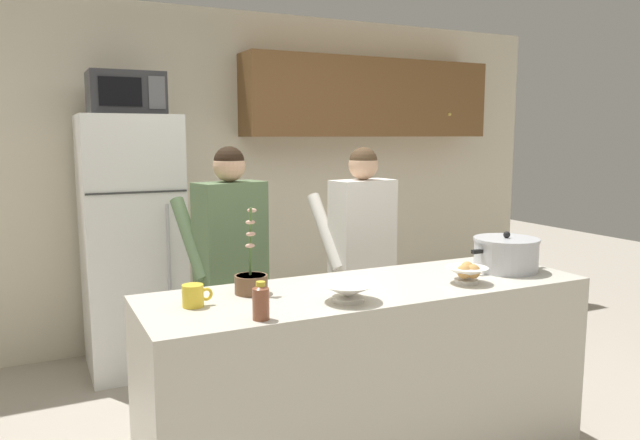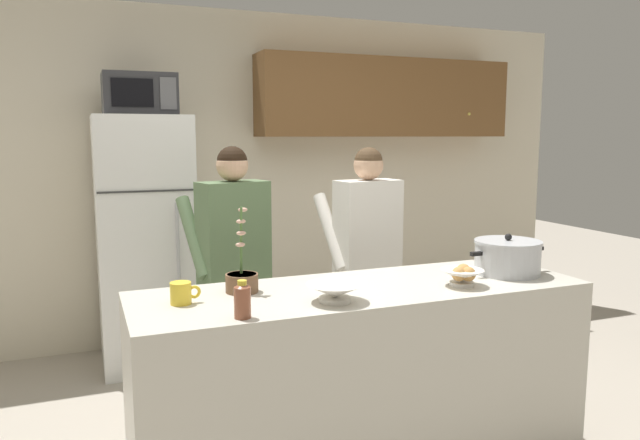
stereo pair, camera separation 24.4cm
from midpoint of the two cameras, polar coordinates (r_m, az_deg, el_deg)
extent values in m
cube|color=beige|center=(4.96, -6.10, 4.11)|extent=(6.00, 0.12, 2.60)
cube|color=brown|center=(5.20, 7.59, 11.36)|extent=(2.21, 0.34, 0.64)
sphere|color=gold|center=(5.45, 15.18, 9.65)|extent=(0.03, 0.03, 0.03)
cube|color=beige|center=(3.04, 6.36, -14.78)|extent=(2.17, 0.68, 0.92)
cube|color=white|center=(4.41, -14.68, -2.04)|extent=(0.64, 0.64, 1.77)
cube|color=#333333|center=(4.04, -14.30, 2.65)|extent=(0.63, 0.01, 0.01)
cylinder|color=#B2B2B7|center=(4.11, -11.58, -3.91)|extent=(0.02, 0.02, 0.80)
cube|color=#2D2D30|center=(4.33, -15.13, 11.38)|extent=(0.48, 0.36, 0.28)
cube|color=black|center=(4.15, -15.67, 11.52)|extent=(0.26, 0.01, 0.18)
cube|color=#59595B|center=(4.18, -12.50, 11.60)|extent=(0.11, 0.01, 0.21)
cylinder|color=#33384C|center=(3.74, -5.11, -11.55)|extent=(0.11, 0.11, 0.76)
cylinder|color=#33384C|center=(3.68, -7.02, -11.94)|extent=(0.11, 0.11, 0.76)
cube|color=#59724C|center=(3.54, -6.22, -1.25)|extent=(0.43, 0.29, 0.61)
sphere|color=#D8A884|center=(3.50, -6.32, 5.15)|extent=(0.18, 0.18, 0.18)
sphere|color=black|center=(3.50, -6.33, 5.52)|extent=(0.18, 0.18, 0.18)
cylinder|color=#59724C|center=(3.74, -4.47, -1.03)|extent=(0.16, 0.37, 0.47)
cylinder|color=#59724C|center=(3.56, -9.96, -1.61)|extent=(0.16, 0.37, 0.47)
cylinder|color=#33384C|center=(3.96, 7.06, -10.51)|extent=(0.11, 0.11, 0.76)
cylinder|color=#33384C|center=(3.88, 5.38, -10.86)|extent=(0.11, 0.11, 0.76)
cube|color=white|center=(3.76, 6.38, -0.82)|extent=(0.42, 0.25, 0.60)
sphere|color=#D8A884|center=(3.72, 6.48, 5.17)|extent=(0.18, 0.18, 0.18)
sphere|color=#4C3823|center=(3.72, 6.48, 5.52)|extent=(0.17, 0.17, 0.17)
cylinder|color=white|center=(3.97, 7.70, -0.65)|extent=(0.13, 0.37, 0.46)
cylinder|color=white|center=(3.75, 2.85, -1.10)|extent=(0.13, 0.37, 0.46)
cylinder|color=silver|center=(3.32, 19.32, -3.48)|extent=(0.33, 0.33, 0.16)
cylinder|color=silver|center=(3.30, 19.39, -1.98)|extent=(0.34, 0.34, 0.02)
sphere|color=black|center=(3.30, 19.41, -1.54)|extent=(0.04, 0.04, 0.04)
cube|color=black|center=(3.19, 16.68, -3.09)|extent=(0.06, 0.02, 0.02)
cube|color=black|center=(3.44, 21.82, -2.52)|extent=(0.06, 0.02, 0.02)
cylinder|color=yellow|center=(2.63, -10.43, -6.84)|extent=(0.09, 0.09, 0.10)
torus|color=yellow|center=(2.64, -9.21, -6.74)|extent=(0.06, 0.01, 0.06)
cylinder|color=white|center=(3.01, 15.53, -5.85)|extent=(0.11, 0.11, 0.02)
cone|color=white|center=(3.00, 15.56, -5.10)|extent=(0.21, 0.21, 0.06)
sphere|color=tan|center=(2.96, 15.33, -4.96)|extent=(0.07, 0.07, 0.07)
sphere|color=tan|center=(3.03, 15.66, -4.68)|extent=(0.07, 0.07, 0.07)
sphere|color=tan|center=(2.97, 16.15, -4.94)|extent=(0.07, 0.07, 0.07)
cylinder|color=white|center=(2.63, 4.11, -7.53)|extent=(0.14, 0.14, 0.02)
cone|color=white|center=(2.62, 4.12, -6.69)|extent=(0.25, 0.25, 0.06)
cylinder|color=brown|center=(2.40, -4.43, -7.81)|extent=(0.07, 0.07, 0.13)
cone|color=brown|center=(2.38, -4.45, -6.14)|extent=(0.07, 0.07, 0.02)
cylinder|color=gold|center=(2.38, -4.45, -5.96)|extent=(0.04, 0.04, 0.02)
cylinder|color=brown|center=(2.79, -4.90, -5.97)|extent=(0.15, 0.15, 0.09)
cylinder|color=#38281E|center=(2.78, -4.91, -5.20)|extent=(0.14, 0.14, 0.01)
cylinder|color=#4C7238|center=(2.75, -4.95, -1.96)|extent=(0.01, 0.03, 0.31)
ellipsoid|color=#D8A58C|center=(2.73, -5.01, -2.36)|extent=(0.04, 0.03, 0.02)
ellipsoid|color=#D8A58C|center=(2.73, -4.93, -1.26)|extent=(0.04, 0.03, 0.02)
ellipsoid|color=#D8A58C|center=(2.73, -4.96, -0.15)|extent=(0.04, 0.03, 0.02)
ellipsoid|color=#D8A58C|center=(2.74, -4.79, 0.97)|extent=(0.04, 0.03, 0.02)
camera|label=1|loc=(0.12, -87.90, 0.30)|focal=33.88mm
camera|label=2|loc=(0.12, 92.10, -0.30)|focal=33.88mm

